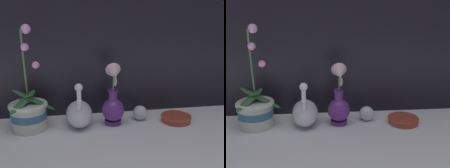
# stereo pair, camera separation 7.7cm
# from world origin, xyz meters

# --- Properties ---
(ground_plane) EXTENTS (2.80, 2.80, 0.00)m
(ground_plane) POSITION_xyz_m (0.00, 0.00, 0.00)
(ground_plane) COLOR white
(orchid_potted_plant) EXTENTS (0.19, 0.19, 0.43)m
(orchid_potted_plant) POSITION_xyz_m (-0.33, 0.11, 0.08)
(orchid_potted_plant) COLOR beige
(orchid_potted_plant) RESTS_ON ground_plane
(swan_figurine) EXTENTS (0.11, 0.20, 0.20)m
(swan_figurine) POSITION_xyz_m (-0.12, 0.12, 0.06)
(swan_figurine) COLOR white
(swan_figurine) RESTS_ON ground_plane
(blue_vase) EXTENTS (0.10, 0.12, 0.28)m
(blue_vase) POSITION_xyz_m (0.02, 0.10, 0.10)
(blue_vase) COLOR #602D7F
(blue_vase) RESTS_ON ground_plane
(glass_sphere) EXTENTS (0.07, 0.07, 0.07)m
(glass_sphere) POSITION_xyz_m (0.15, 0.13, 0.03)
(glass_sphere) COLOR silver
(glass_sphere) RESTS_ON ground_plane
(amber_dish) EXTENTS (0.14, 0.14, 0.03)m
(amber_dish) POSITION_xyz_m (0.31, 0.09, 0.02)
(amber_dish) COLOR #A8422D
(amber_dish) RESTS_ON ground_plane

